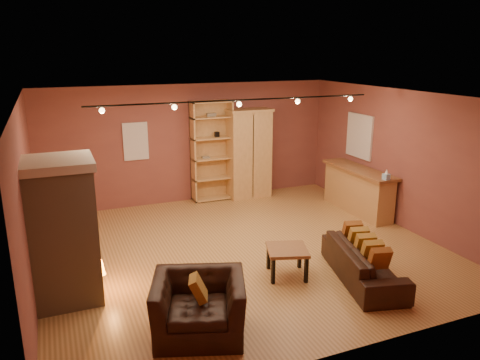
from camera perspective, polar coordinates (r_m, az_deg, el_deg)
name	(u,v)px	position (r m, az deg, el deg)	size (l,w,h in m)	color
floor	(243,250)	(8.72, 0.41, -8.50)	(7.00, 7.00, 0.00)	#9C6B37
ceiling	(244,96)	(7.99, 0.45, 10.15)	(7.00, 7.00, 0.00)	#58351B
back_wall	(191,143)	(11.23, -6.03, 4.46)	(7.00, 0.02, 2.80)	brown
left_wall	(27,200)	(7.65, -24.52, -2.25)	(0.02, 6.50, 2.80)	brown
right_wall	(402,159)	(10.09, 19.10, 2.39)	(0.02, 6.50, 2.80)	brown
fireplace	(64,231)	(7.18, -20.67, -5.84)	(1.01, 0.98, 2.12)	tan
back_window	(136,141)	(10.90, -12.61, 4.62)	(0.56, 0.04, 0.86)	silver
bookcase	(211,150)	(11.28, -3.55, 3.66)	(0.99, 0.38, 2.41)	#DDAC6B
armoire	(249,153)	(11.50, 1.06, 3.28)	(1.08, 0.62, 2.19)	#DDAC6B
bar_counter	(358,190)	(10.85, 14.16, -1.17)	(0.57, 2.11, 1.01)	tan
tissue_box	(386,175)	(9.93, 17.42, 0.56)	(0.14, 0.14, 0.23)	#91C0E9
right_window	(359,136)	(11.08, 14.36, 5.22)	(0.05, 0.90, 1.00)	silver
loveseat	(364,256)	(7.78, 14.86, -8.96)	(1.03, 2.02, 0.79)	black
armchair	(199,297)	(6.18, -5.08, -14.03)	(1.35, 1.10, 1.02)	black
coffee_table	(287,252)	(7.67, 5.77, -8.76)	(0.80, 0.80, 0.48)	#925D35
track_rail	(239,102)	(8.18, -0.10, 9.51)	(5.20, 0.09, 0.13)	black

